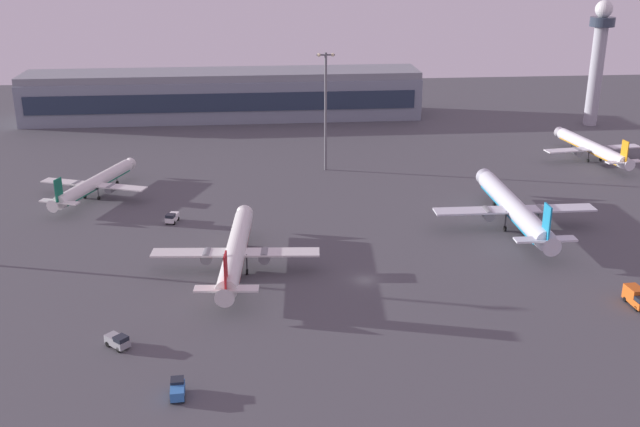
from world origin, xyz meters
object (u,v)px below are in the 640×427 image
at_px(catering_truck, 636,297).
at_px(airplane_near_gate, 592,148).
at_px(airplane_mid_apron, 94,184).
at_px(baggage_tractor, 177,389).
at_px(control_tower, 598,55).
at_px(airplane_terminal_side, 236,251).
at_px(apron_light_west, 326,106).
at_px(maintenance_van, 172,217).
at_px(airplane_far_stand, 514,208).
at_px(cargo_loader, 118,341).

bearing_deg(catering_truck, airplane_near_gate, -113.30).
xyz_separation_m(airplane_mid_apron, baggage_tractor, (27.38, -88.19, -2.27)).
bearing_deg(catering_truck, control_tower, -114.63).
bearing_deg(baggage_tractor, catering_truck, 11.50).
xyz_separation_m(airplane_near_gate, catering_truck, (-31.01, -87.78, -2.03)).
relative_size(control_tower, catering_truck, 7.07).
bearing_deg(catering_truck, airplane_terminal_side, -20.77).
relative_size(catering_truck, apron_light_west, 0.18).
distance_m(airplane_terminal_side, maintenance_van, 30.97).
xyz_separation_m(control_tower, airplane_mid_apron, (-153.37, -61.88, -20.14)).
height_order(airplane_far_stand, catering_truck, airplane_far_stand).
distance_m(control_tower, airplane_near_gate, 49.66).
bearing_deg(maintenance_van, apron_light_west, -121.00).
relative_size(control_tower, baggage_tractor, 9.64).
bearing_deg(cargo_loader, airplane_terminal_side, -169.30).
relative_size(airplane_mid_apron, airplane_near_gate, 0.92).
bearing_deg(control_tower, cargo_loader, -135.13).
xyz_separation_m(airplane_terminal_side, catering_truck, (69.22, -21.07, -2.41)).
bearing_deg(catering_truck, airplane_far_stand, -80.75).
height_order(control_tower, baggage_tractor, control_tower).
distance_m(airplane_terminal_side, airplane_mid_apron, 58.24).
bearing_deg(apron_light_west, airplane_mid_apron, -163.19).
distance_m(airplane_terminal_side, apron_light_west, 69.79).
relative_size(control_tower, cargo_loader, 9.45).
distance_m(airplane_mid_apron, airplane_near_gate, 136.75).
relative_size(control_tower, apron_light_west, 1.29).
xyz_separation_m(maintenance_van, apron_light_west, (38.19, 37.07, 16.65)).
height_order(control_tower, cargo_loader, control_tower).
bearing_deg(airplane_terminal_side, maintenance_van, 122.93).
relative_size(airplane_far_stand, baggage_tractor, 10.73).
height_order(airplane_near_gate, apron_light_west, apron_light_west).
relative_size(airplane_far_stand, catering_truck, 7.87).
bearing_deg(control_tower, catering_truck, -110.78).
xyz_separation_m(cargo_loader, apron_light_west, (41.60, 91.59, 16.65)).
bearing_deg(airplane_far_stand, cargo_loader, -149.77).
xyz_separation_m(airplane_terminal_side, airplane_near_gate, (100.23, 66.71, -0.38)).
distance_m(airplane_terminal_side, airplane_near_gate, 120.40).
relative_size(airplane_terminal_side, airplane_mid_apron, 1.20).
bearing_deg(cargo_loader, catering_truck, 138.24).
xyz_separation_m(airplane_mid_apron, airplane_near_gate, (135.25, 20.18, 0.16)).
distance_m(cargo_loader, apron_light_west, 101.96).
bearing_deg(baggage_tractor, airplane_far_stand, 37.42).
bearing_deg(airplane_far_stand, catering_truck, -76.33).
xyz_separation_m(control_tower, cargo_loader, (-136.40, -135.78, -22.41)).
distance_m(maintenance_van, apron_light_west, 55.76).
relative_size(cargo_loader, catering_truck, 0.75).
xyz_separation_m(control_tower, airplane_far_stand, (-58.04, -91.18, -19.15)).
xyz_separation_m(cargo_loader, maintenance_van, (3.41, 54.52, 0.00)).
bearing_deg(baggage_tractor, apron_light_west, 70.09).
relative_size(baggage_tractor, apron_light_west, 0.13).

